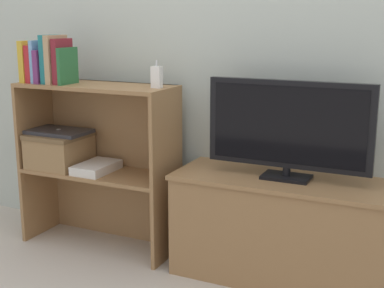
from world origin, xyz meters
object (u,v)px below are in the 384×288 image
object	(u,v)px
tv_stand	(284,229)
book_skyblue	(40,61)
laptop	(59,131)
baby_monitor	(157,77)
tv	(288,127)
book_mustard	(30,61)
book_forest	(68,66)
book_crimson	(35,64)
book_tan	(56,60)
storage_basket_left	(60,148)
book_plum	(45,66)
magazine_stack	(96,167)
book_maroon	(63,61)
book_teal	(51,59)

from	to	relation	value
tv_stand	book_skyblue	world-z (taller)	book_skyblue
laptop	baby_monitor	bearing A→B (deg)	1.40
tv_stand	baby_monitor	xyz separation A→B (m)	(-0.66, -0.03, 0.70)
tv	book_mustard	xyz separation A→B (m)	(-1.41, -0.09, 0.26)
book_forest	book_crimson	bearing A→B (deg)	180.00
book_forest	book_mustard	bearing A→B (deg)	180.00
book_skyblue	book_tan	bearing A→B (deg)	0.00
book_skyblue	book_mustard	bearing A→B (deg)	180.00
baby_monitor	storage_basket_left	xyz separation A→B (m)	(-0.61, -0.01, -0.42)
book_plum	magazine_stack	distance (m)	0.60
tv	magazine_stack	world-z (taller)	tv
tv_stand	magazine_stack	size ratio (longest dim) A/B	4.07
book_forest	baby_monitor	size ratio (longest dim) A/B	1.38
book_maroon	laptop	world-z (taller)	book_maroon
book_crimson	book_skyblue	world-z (taller)	book_skyblue
storage_basket_left	magazine_stack	world-z (taller)	storage_basket_left
laptop	magazine_stack	size ratio (longest dim) A/B	1.30
baby_monitor	book_mustard	bearing A→B (deg)	-175.70
book_tan	book_forest	xyz separation A→B (m)	(0.07, -0.00, -0.03)
book_mustard	book_crimson	world-z (taller)	book_mustard
book_skyblue	laptop	world-z (taller)	book_skyblue
storage_basket_left	magazine_stack	size ratio (longest dim) A/B	1.13
book_skyblue	book_maroon	xyz separation A→B (m)	(0.15, 0.00, 0.01)
storage_basket_left	book_maroon	bearing A→B (deg)	-25.73
baby_monitor	book_crimson	bearing A→B (deg)	-175.48
baby_monitor	magazine_stack	distance (m)	0.62
book_skyblue	storage_basket_left	distance (m)	0.48
storage_basket_left	magazine_stack	bearing A→B (deg)	-1.32
book_crimson	laptop	size ratio (longest dim) A/B	0.58
book_skyblue	book_maroon	bearing A→B (deg)	0.00
book_plum	magazine_stack	xyz separation A→B (m)	(0.28, 0.04, -0.53)
book_teal	magazine_stack	xyz separation A→B (m)	(0.24, 0.04, -0.57)
tv_stand	book_plum	world-z (taller)	book_plum
book_forest	book_teal	bearing A→B (deg)	180.00
book_teal	storage_basket_left	size ratio (longest dim) A/B	0.86
book_forest	book_skyblue	bearing A→B (deg)	180.00
book_tan	baby_monitor	world-z (taller)	book_tan
tv	book_teal	size ratio (longest dim) A/B	3.02
book_maroon	laptop	size ratio (longest dim) A/B	0.69
magazine_stack	book_tan	bearing A→B (deg)	-169.95
book_teal	tv	bearing A→B (deg)	3.95
book_crimson	book_skyblue	size ratio (longest dim) A/B	0.88
book_crimson	book_tan	xyz separation A→B (m)	(0.14, 0.00, 0.03)
tv	book_forest	distance (m)	1.19
book_mustard	book_maroon	bearing A→B (deg)	0.00
baby_monitor	storage_basket_left	bearing A→B (deg)	-178.60
book_skyblue	book_tan	world-z (taller)	book_tan
book_crimson	storage_basket_left	xyz separation A→B (m)	(0.10, 0.04, -0.46)
book_mustard	tv_stand	bearing A→B (deg)	3.61
book_forest	tv_stand	bearing A→B (deg)	4.40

